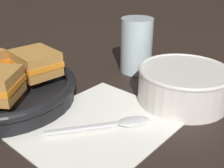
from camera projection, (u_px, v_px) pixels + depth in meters
name	position (u px, v px, depth m)	size (l,w,h in m)	color
ground_plane	(122.00, 109.00, 0.51)	(4.00, 4.00, 0.00)	black
napkin	(98.00, 125.00, 0.46)	(0.26, 0.23, 0.00)	white
soup_bowl	(183.00, 83.00, 0.52)	(0.17, 0.17, 0.07)	silver
spoon	(120.00, 123.00, 0.45)	(0.16, 0.10, 0.01)	silver
skillet	(5.00, 91.00, 0.53)	(0.27, 0.34, 0.04)	black
sandwich_near_left	(36.00, 63.00, 0.54)	(0.08, 0.09, 0.05)	#B27A38
drinking_glass	(136.00, 46.00, 0.64)	(0.07, 0.07, 0.13)	silver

